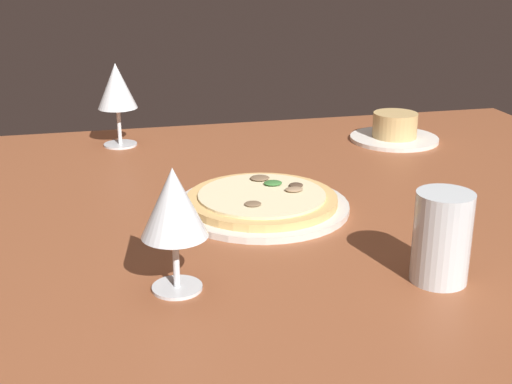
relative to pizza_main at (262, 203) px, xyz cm
name	(u,v)px	position (x,y,z in cm)	size (l,w,h in cm)	color
dining_table	(250,222)	(-1.93, 0.21, -3.18)	(150.00, 110.00, 4.00)	brown
pizza_main	(262,203)	(0.00, 0.00, 0.00)	(26.97, 26.97, 3.20)	silver
ramekin_on_saucer	(395,130)	(36.35, 32.69, 1.03)	(18.29, 18.29, 5.89)	silver
wine_glass_far	(117,89)	(-19.55, 41.99, 10.53)	(7.90, 7.90, 16.77)	silver
wine_glass_near	(174,206)	(-16.05, -22.97, 9.38)	(7.86, 7.86, 15.21)	silver
water_glass	(441,243)	(15.31, -27.92, 3.79)	(6.95, 6.95, 11.33)	silver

